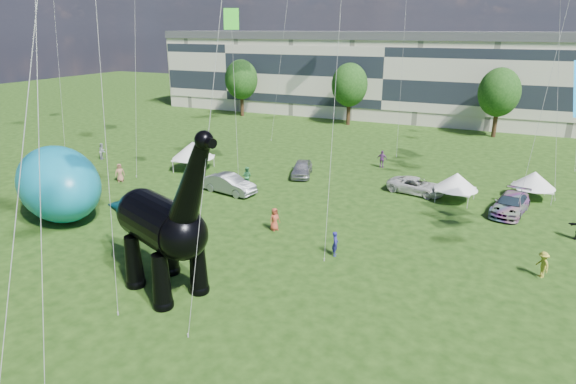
% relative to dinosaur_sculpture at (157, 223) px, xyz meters
% --- Properties ---
extents(ground, '(220.00, 220.00, 0.00)m').
position_rel_dinosaur_sculpture_xyz_m(ground, '(6.71, -3.72, -3.73)').
color(ground, '#16330C').
rests_on(ground, ground).
extents(terrace_row, '(78.00, 11.00, 12.00)m').
position_rel_dinosaur_sculpture_xyz_m(terrace_row, '(-1.29, 58.28, 2.27)').
color(terrace_row, beige).
rests_on(terrace_row, ground).
extents(tree_far_left, '(5.20, 5.20, 9.44)m').
position_rel_dinosaur_sculpture_xyz_m(tree_far_left, '(-23.29, 49.28, 2.56)').
color(tree_far_left, '#382314').
rests_on(tree_far_left, ground).
extents(tree_mid_left, '(5.20, 5.20, 9.44)m').
position_rel_dinosaur_sculpture_xyz_m(tree_mid_left, '(-5.29, 49.28, 2.56)').
color(tree_mid_left, '#382314').
rests_on(tree_mid_left, ground).
extents(tree_mid_right, '(5.20, 5.20, 9.44)m').
position_rel_dinosaur_sculpture_xyz_m(tree_mid_right, '(14.71, 49.28, 2.56)').
color(tree_mid_right, '#382314').
rests_on(tree_mid_right, ground).
extents(dinosaur_sculpture, '(11.81, 6.15, 9.88)m').
position_rel_dinosaur_sculpture_xyz_m(dinosaur_sculpture, '(0.00, 0.00, 0.00)').
color(dinosaur_sculpture, black).
rests_on(dinosaur_sculpture, ground).
extents(car_silver, '(2.98, 4.75, 1.51)m').
position_rel_dinosaur_sculpture_xyz_m(car_silver, '(-1.20, 22.47, -2.98)').
color(car_silver, '#B2B2B7').
rests_on(car_silver, ground).
extents(car_grey, '(5.18, 2.54, 1.63)m').
position_rel_dinosaur_sculpture_xyz_m(car_grey, '(-4.93, 15.20, -2.91)').
color(car_grey, gray).
rests_on(car_grey, ground).
extents(car_white, '(5.19, 3.08, 1.35)m').
position_rel_dinosaur_sculpture_xyz_m(car_white, '(9.79, 21.90, -3.05)').
color(car_white, silver).
rests_on(car_white, ground).
extents(car_dark, '(3.16, 5.61, 1.53)m').
position_rel_dinosaur_sculpture_xyz_m(car_dark, '(17.30, 20.08, -2.96)').
color(car_dark, '#595960').
rests_on(car_dark, ground).
extents(gazebo_near, '(3.83, 3.83, 2.43)m').
position_rel_dinosaur_sculpture_xyz_m(gazebo_near, '(13.10, 21.26, -2.03)').
color(gazebo_near, white).
rests_on(gazebo_near, ground).
extents(gazebo_far, '(3.89, 3.89, 2.39)m').
position_rel_dinosaur_sculpture_xyz_m(gazebo_far, '(18.89, 24.53, -2.05)').
color(gazebo_far, white).
rests_on(gazebo_far, ground).
extents(gazebo_left, '(4.86, 4.86, 2.90)m').
position_rel_dinosaur_sculpture_xyz_m(gazebo_left, '(-11.97, 19.90, -1.69)').
color(gazebo_left, white).
rests_on(gazebo_left, ground).
extents(inflatable_teal, '(10.24, 8.62, 5.47)m').
position_rel_dinosaur_sculpture_xyz_m(inflatable_teal, '(-13.22, 4.91, -0.99)').
color(inflatable_teal, '#0E83A8').
rests_on(inflatable_teal, ground).
extents(visitors, '(53.94, 36.70, 1.80)m').
position_rel_dinosaur_sculpture_xyz_m(visitors, '(5.26, 13.64, -2.86)').
color(visitors, '#AA412A').
rests_on(visitors, ground).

